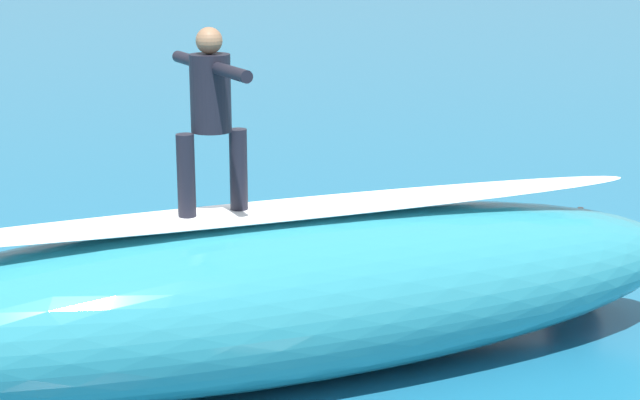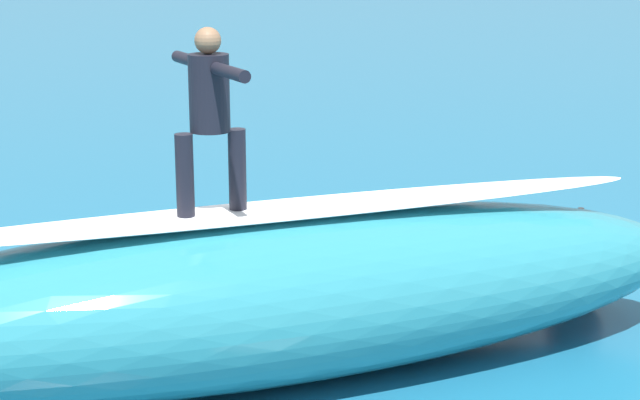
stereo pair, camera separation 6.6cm
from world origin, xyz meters
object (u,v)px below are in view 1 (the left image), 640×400
surfer_paddling (397,246)px  surfboard_riding (214,218)px  surfer_riding (211,107)px  surfboard_paddling (393,254)px  buoy_marker (576,275)px

surfer_paddling → surfboard_riding: bearing=138.3°
surfer_riding → surfboard_riding: bearing=164.8°
surfboard_riding → surfboard_paddling: bearing=-144.4°
buoy_marker → surfer_paddling: bearing=-52.2°
buoy_marker → surfboard_paddling: bearing=-53.8°
surfer_riding → surfer_paddling: 4.82m
surfer_paddling → buoy_marker: size_ratio=1.42×
surfboard_riding → surfer_paddling: size_ratio=1.28×
surfer_riding → surfboard_paddling: (-2.70, -3.31, -2.56)m
surfboard_paddling → surfer_paddling: bearing=180.0°
surfboard_riding → buoy_marker: bearing=-178.7°
buoy_marker → surfboard_riding: bearing=16.5°
surfboard_riding → buoy_marker: size_ratio=1.82×
surfboard_riding → surfboard_paddling: (-2.70, -3.31, -1.57)m
surfboard_paddling → buoy_marker: (-1.51, 2.06, 0.30)m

